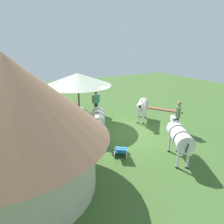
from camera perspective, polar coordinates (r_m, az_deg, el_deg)
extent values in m
plane|color=#41662D|center=(11.37, 5.46, -5.56)|extent=(36.00, 36.00, 0.00)
cylinder|color=beige|center=(7.48, -24.68, -13.27)|extent=(4.95, 4.95, 1.85)
cone|color=#A47556|center=(6.64, -27.32, 3.54)|extent=(5.97, 5.97, 2.64)
cylinder|color=#454131|center=(12.35, -9.33, 2.12)|extent=(0.10, 0.10, 2.35)
cone|color=beige|center=(12.00, -9.72, 9.14)|extent=(3.95, 3.95, 0.71)
cube|color=silver|center=(12.48, -9.22, 0.11)|extent=(1.52, 1.10, 0.04)
cylinder|color=silver|center=(11.88, -9.60, -2.79)|extent=(0.06, 0.06, 0.70)
cylinder|color=silver|center=(13.02, -12.05, -0.99)|extent=(0.06, 0.06, 0.70)
cylinder|color=silver|center=(12.23, -6.03, -2.00)|extent=(0.06, 0.06, 0.70)
cylinder|color=silver|center=(13.33, -8.71, -0.31)|extent=(0.06, 0.06, 0.70)
cube|color=silver|center=(13.64, -10.51, 0.47)|extent=(0.45, 0.47, 0.04)
cube|color=silver|center=(13.75, -10.77, 1.59)|extent=(0.07, 0.44, 0.45)
cylinder|color=silver|center=(13.59, -9.49, -0.54)|extent=(0.04, 0.04, 0.45)
cylinder|color=silver|center=(13.51, -11.04, -0.76)|extent=(0.04, 0.04, 0.45)
cylinder|color=silver|center=(13.92, -9.89, -0.09)|extent=(0.04, 0.04, 0.45)
cylinder|color=silver|center=(13.84, -11.40, -0.30)|extent=(0.04, 0.04, 0.45)
cube|color=silver|center=(11.89, -13.33, -2.53)|extent=(0.57, 0.56, 0.04)
cube|color=silver|center=(11.70, -14.14, -1.76)|extent=(0.42, 0.20, 0.45)
cylinder|color=silver|center=(12.21, -13.14, -3.07)|extent=(0.04, 0.04, 0.45)
cylinder|color=silver|center=(11.93, -12.01, -3.52)|extent=(0.04, 0.04, 0.45)
cylinder|color=silver|center=(12.01, -14.48, -3.55)|extent=(0.04, 0.04, 0.45)
cylinder|color=silver|center=(11.73, -13.36, -4.02)|extent=(0.04, 0.04, 0.45)
cube|color=silver|center=(12.37, -3.88, -1.19)|extent=(0.60, 0.59, 0.04)
cube|color=silver|center=(12.27, -3.02, -0.23)|extent=(0.39, 0.27, 0.45)
cylinder|color=silver|center=(12.29, -4.80, -2.46)|extent=(0.04, 0.04, 0.45)
cylinder|color=silver|center=(12.64, -4.55, -1.83)|extent=(0.04, 0.04, 0.45)
cylinder|color=silver|center=(12.25, -3.13, -2.51)|extent=(0.04, 0.04, 0.45)
cylinder|color=silver|center=(12.60, -2.93, -1.88)|extent=(0.04, 0.04, 0.45)
cylinder|color=black|center=(13.31, -15.86, -0.51)|extent=(0.12, 0.12, 0.86)
cylinder|color=black|center=(13.37, -16.46, -0.49)|extent=(0.12, 0.12, 0.86)
cube|color=#428E68|center=(13.12, -16.45, 2.52)|extent=(0.44, 0.50, 0.61)
cylinder|color=#A8764A|center=(13.02, -15.39, 2.57)|extent=(0.09, 0.09, 0.57)
cylinder|color=#A8764A|center=(13.22, -17.50, 2.61)|extent=(0.09, 0.09, 0.57)
sphere|color=#A8764A|center=(13.01, -16.63, 4.37)|extent=(0.23, 0.23, 0.23)
cylinder|color=black|center=(13.93, -4.27, 0.99)|extent=(0.12, 0.12, 0.83)
cylinder|color=black|center=(13.86, -4.79, 0.88)|extent=(0.12, 0.12, 0.83)
cube|color=#398570|center=(13.69, -4.61, 3.78)|extent=(0.25, 0.47, 0.59)
cylinder|color=#A46650|center=(13.81, -3.69, 4.01)|extent=(0.09, 0.09, 0.56)
cylinder|color=#A46650|center=(13.56, -5.55, 3.68)|extent=(0.09, 0.09, 0.56)
sphere|color=#A46650|center=(13.58, -4.65, 5.52)|extent=(0.23, 0.23, 0.23)
cylinder|color=black|center=(11.61, 17.96, -3.54)|extent=(0.13, 0.13, 0.88)
cylinder|color=black|center=(11.76, 17.97, -3.26)|extent=(0.13, 0.13, 0.88)
cube|color=#459461|center=(11.43, 18.34, 0.10)|extent=(0.49, 0.50, 0.62)
cylinder|color=#9A725A|center=(11.17, 18.34, -0.24)|extent=(0.09, 0.09, 0.59)
cylinder|color=#9A725A|center=(11.68, 18.36, 0.59)|extent=(0.09, 0.09, 0.59)
sphere|color=#9A725A|center=(11.30, 18.57, 2.26)|extent=(0.24, 0.24, 0.24)
cube|color=#217BBC|center=(9.05, 2.54, -10.71)|extent=(0.75, 0.74, 0.03)
cube|color=white|center=(8.71, 2.43, -10.32)|extent=(0.74, 0.73, 0.32)
cube|color=beige|center=(9.08, 0.84, -11.40)|extent=(0.52, 0.38, 0.22)
cube|color=beige|center=(9.05, 4.18, -11.56)|extent=(0.52, 0.38, 0.22)
cylinder|color=silver|center=(8.75, 18.71, -6.53)|extent=(1.81, 1.44, 0.70)
cylinder|color=black|center=(8.46, 19.38, -7.49)|extent=(0.42, 0.66, 0.72)
cylinder|color=black|center=(9.01, 18.15, -5.71)|extent=(0.42, 0.66, 0.72)
cylinder|color=silver|center=(9.41, 17.35, -3.36)|extent=(0.63, 0.55, 0.52)
cube|color=silver|center=(9.61, 16.99, -1.84)|extent=(0.44, 0.35, 0.20)
cube|color=black|center=(9.78, 16.70, -1.64)|extent=(0.16, 0.16, 0.12)
cube|color=black|center=(9.34, 17.46, -2.22)|extent=(0.34, 0.22, 0.28)
cylinder|color=silver|center=(9.53, 16.05, -8.58)|extent=(0.11, 0.11, 0.82)
cylinder|color=black|center=(9.71, 15.84, -10.58)|extent=(0.13, 0.13, 0.06)
cylinder|color=silver|center=(9.64, 18.29, -8.50)|extent=(0.11, 0.11, 0.82)
cylinder|color=black|center=(9.82, 18.06, -10.47)|extent=(0.13, 0.13, 0.06)
cylinder|color=silver|center=(8.47, 18.23, -12.53)|extent=(0.11, 0.11, 0.82)
cylinder|color=black|center=(8.67, 17.97, -14.69)|extent=(0.13, 0.13, 0.06)
cylinder|color=silver|center=(8.59, 20.75, -12.37)|extent=(0.11, 0.11, 0.82)
cylinder|color=black|center=(8.78, 20.45, -14.50)|extent=(0.13, 0.13, 0.06)
cylinder|color=black|center=(8.04, 20.50, -9.87)|extent=(0.23, 0.16, 0.53)
cylinder|color=silver|center=(12.75, 8.61, 1.81)|extent=(1.51, 1.49, 0.64)
cylinder|color=black|center=(13.03, 8.77, 2.18)|extent=(0.51, 0.53, 0.65)
cylinder|color=black|center=(12.50, 8.46, 1.46)|extent=(0.51, 0.53, 0.65)
cylinder|color=silver|center=(11.99, 8.21, 1.63)|extent=(0.58, 0.58, 0.49)
cube|color=silver|center=(11.68, 8.07, 1.98)|extent=(0.41, 0.41, 0.20)
cube|color=black|center=(11.52, 7.94, 1.59)|extent=(0.17, 0.17, 0.12)
cube|color=black|center=(11.93, 8.25, 2.54)|extent=(0.29, 0.28, 0.28)
cylinder|color=silver|center=(12.40, 8.95, -1.71)|extent=(0.11, 0.11, 0.75)
cylinder|color=black|center=(12.52, 8.87, -3.18)|extent=(0.13, 0.13, 0.06)
cylinder|color=silver|center=(12.43, 7.34, -1.57)|extent=(0.11, 0.11, 0.75)
cylinder|color=black|center=(12.56, 7.28, -3.04)|extent=(0.13, 0.13, 0.06)
cylinder|color=silver|center=(13.46, 9.52, -0.07)|extent=(0.11, 0.11, 0.75)
cylinder|color=black|center=(13.57, 9.44, -1.44)|extent=(0.13, 0.13, 0.06)
cylinder|color=silver|center=(13.49, 8.04, 0.06)|extent=(0.11, 0.11, 0.75)
cylinder|color=black|center=(13.61, 7.97, -1.31)|extent=(0.13, 0.13, 0.06)
cylinder|color=black|center=(13.53, 9.01, 2.35)|extent=(0.20, 0.20, 0.53)
cylinder|color=silver|center=(10.55, -4.01, -1.51)|extent=(1.70, 1.33, 0.72)
cylinder|color=black|center=(10.84, -3.96, -0.94)|extent=(0.40, 0.69, 0.73)
cylinder|color=black|center=(10.29, -4.05, -2.05)|extent=(0.40, 0.69, 0.73)
cylinder|color=silver|center=(9.77, -4.16, -2.10)|extent=(0.64, 0.54, 0.52)
cube|color=silver|center=(9.45, -4.24, -1.80)|extent=(0.44, 0.34, 0.20)
cube|color=black|center=(9.29, -4.27, -2.37)|extent=(0.16, 0.16, 0.12)
cube|color=black|center=(9.70, -4.19, -1.00)|extent=(0.35, 0.20, 0.28)
cylinder|color=silver|center=(10.25, -2.91, -6.02)|extent=(0.11, 0.11, 0.75)
cylinder|color=black|center=(10.40, -2.88, -7.74)|extent=(0.13, 0.13, 0.06)
cylinder|color=silver|center=(10.27, -5.13, -6.03)|extent=(0.11, 0.11, 0.75)
cylinder|color=black|center=(10.42, -5.07, -7.75)|extent=(0.13, 0.13, 0.06)
cylinder|color=silver|center=(11.33, -2.85, -3.51)|extent=(0.11, 0.11, 0.75)
cylinder|color=black|center=(11.46, -2.82, -5.11)|extent=(0.13, 0.13, 0.06)
cylinder|color=silver|center=(11.34, -4.84, -3.53)|extent=(0.11, 0.11, 0.75)
cylinder|color=black|center=(11.48, -4.79, -5.12)|extent=(0.13, 0.13, 0.06)
cylinder|color=black|center=(11.36, -3.87, -0.53)|extent=(0.23, 0.15, 0.53)
cube|color=#9A5642|center=(15.36, 14.12, 0.70)|extent=(2.53, 1.86, 0.08)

